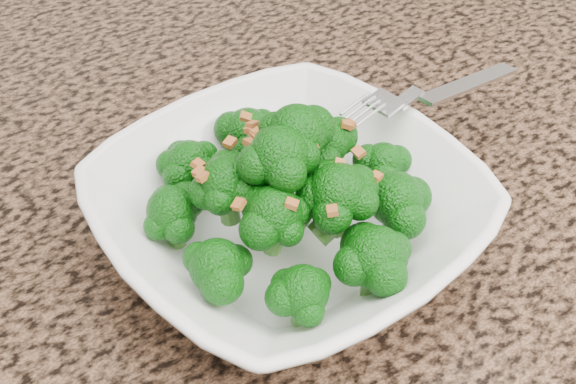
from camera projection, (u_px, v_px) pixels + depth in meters
granite_counter at (338, 209)px, 0.55m from camera, size 1.64×1.04×0.03m
bowl at (288, 214)px, 0.48m from camera, size 0.26×0.26×0.06m
broccoli_pile at (288, 138)px, 0.44m from camera, size 0.22×0.22×0.07m
garlic_topping at (288, 87)px, 0.41m from camera, size 0.13×0.13×0.01m
fork at (413, 96)px, 0.52m from camera, size 0.20×0.06×0.01m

